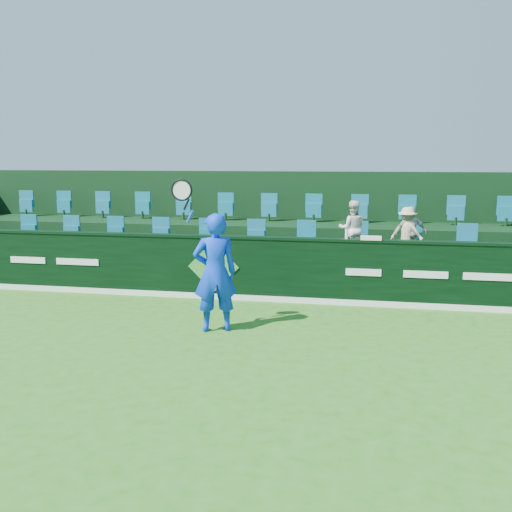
% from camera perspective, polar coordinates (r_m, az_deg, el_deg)
% --- Properties ---
extents(ground, '(60.00, 60.00, 0.00)m').
position_cam_1_polar(ground, '(8.62, -11.08, -10.45)').
color(ground, '#2C6718').
rests_on(ground, ground).
extents(sponsor_hoarding, '(16.00, 0.25, 1.35)m').
position_cam_1_polar(sponsor_hoarding, '(12.11, -4.13, -1.10)').
color(sponsor_hoarding, black).
rests_on(sponsor_hoarding, ground).
extents(stand_tier_front, '(16.00, 2.00, 0.80)m').
position_cam_1_polar(stand_tier_front, '(13.21, -2.89, -1.39)').
color(stand_tier_front, black).
rests_on(stand_tier_front, ground).
extents(stand_tier_back, '(16.00, 1.80, 1.30)m').
position_cam_1_polar(stand_tier_back, '(14.99, -1.18, 0.93)').
color(stand_tier_back, black).
rests_on(stand_tier_back, ground).
extents(stand_rear, '(16.00, 4.10, 2.60)m').
position_cam_1_polar(stand_rear, '(15.34, -0.84, 3.27)').
color(stand_rear, black).
rests_on(stand_rear, ground).
extents(seat_row_front, '(13.50, 0.50, 0.60)m').
position_cam_1_polar(seat_row_front, '(13.48, -2.51, 1.85)').
color(seat_row_front, '#176985').
rests_on(seat_row_front, stand_tier_front).
extents(seat_row_back, '(13.50, 0.50, 0.60)m').
position_cam_1_polar(seat_row_back, '(15.16, -0.95, 4.65)').
color(seat_row_back, '#176985').
rests_on(seat_row_back, stand_tier_back).
extents(tennis_player, '(1.22, 0.73, 2.68)m').
position_cam_1_polar(tennis_player, '(9.76, -4.14, -1.60)').
color(tennis_player, '#0D39EB').
rests_on(tennis_player, ground).
extents(spectator_left, '(0.65, 0.53, 1.24)m').
position_cam_1_polar(spectator_left, '(12.70, 9.60, 2.70)').
color(spectator_left, white).
rests_on(spectator_left, stand_tier_front).
extents(spectator_middle, '(0.70, 0.39, 1.13)m').
position_cam_1_polar(spectator_middle, '(12.74, 15.24, 2.27)').
color(spectator_middle, beige).
rests_on(spectator_middle, stand_tier_front).
extents(spectator_right, '(0.82, 0.63, 1.12)m').
position_cam_1_polar(spectator_right, '(12.73, 14.87, 2.25)').
color(spectator_right, beige).
rests_on(spectator_right, stand_tier_front).
extents(towel, '(0.41, 0.27, 0.06)m').
position_cam_1_polar(towel, '(11.59, 11.43, 1.78)').
color(towel, silver).
rests_on(towel, sponsor_hoarding).
extents(drinks_bottle, '(0.06, 0.06, 0.20)m').
position_cam_1_polar(drinks_bottle, '(11.59, 9.05, 2.20)').
color(drinks_bottle, white).
rests_on(drinks_bottle, sponsor_hoarding).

